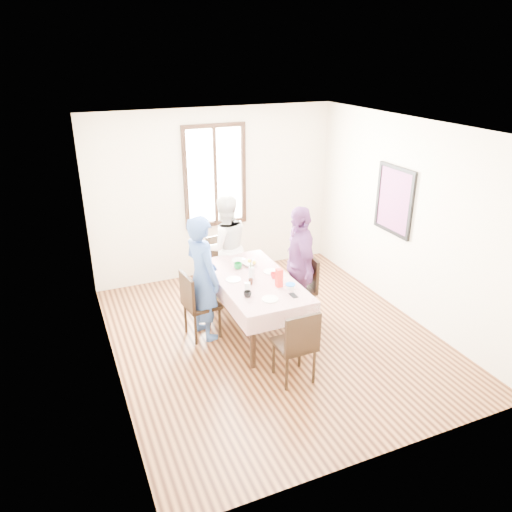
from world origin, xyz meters
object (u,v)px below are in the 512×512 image
object	(u,v)px
dining_table	(255,305)
person_far	(225,247)
chair_right	(298,289)
person_left	(202,278)
chair_left	(202,304)
chair_near	(294,344)
person_right	(298,265)
chair_far	(225,267)

from	to	relation	value
dining_table	person_far	size ratio (longest dim) A/B	1.05
chair_right	person_left	size ratio (longest dim) A/B	0.55
chair_left	person_left	size ratio (longest dim) A/B	0.55
chair_right	chair_left	bearing A→B (deg)	92.49
chair_left	person_left	xyz separation A→B (m)	(0.02, -0.00, 0.37)
chair_right	chair_near	size ratio (longest dim) A/B	1.00
person_left	dining_table	bearing A→B (deg)	-117.72
dining_table	person_left	world-z (taller)	person_left
chair_left	chair_near	bearing A→B (deg)	21.20
person_left	chair_right	bearing A→B (deg)	-108.88
chair_left	person_far	distance (m)	1.22
person_right	chair_far	bearing A→B (deg)	-136.25
chair_far	chair_right	bearing A→B (deg)	113.15
dining_table	chair_near	distance (m)	1.14
chair_left	person_far	size ratio (longest dim) A/B	0.58
chair_far	person_far	distance (m)	0.33
chair_right	person_right	size ratio (longest dim) A/B	0.55
chair_far	chair_near	size ratio (longest dim) A/B	1.00
chair_far	person_right	size ratio (longest dim) A/B	0.55
chair_near	person_right	xyz separation A→B (m)	(0.66, 1.19, 0.37)
dining_table	chair_far	xyz separation A→B (m)	(0.00, 1.14, 0.08)
chair_right	chair_far	distance (m)	1.28
chair_near	person_far	bearing A→B (deg)	89.90
person_far	dining_table	bearing A→B (deg)	91.37
chair_near	person_left	bearing A→B (deg)	116.85
chair_near	person_right	world-z (taller)	person_right
chair_far	person_far	world-z (taller)	person_far
chair_near	chair_left	bearing A→B (deg)	117.48
chair_right	chair_near	world-z (taller)	same
person_right	chair_near	bearing A→B (deg)	-16.36
chair_left	person_right	world-z (taller)	person_right
chair_left	chair_right	distance (m)	1.36
person_far	chair_right	bearing A→B (deg)	123.74
chair_far	person_far	size ratio (longest dim) A/B	0.58
person_left	person_right	xyz separation A→B (m)	(1.32, -0.10, -0.01)
chair_right	person_far	xyz separation A→B (m)	(-0.68, 1.07, 0.33)
dining_table	chair_left	xyz separation A→B (m)	(-0.68, 0.16, 0.08)
dining_table	person_right	bearing A→B (deg)	4.50
dining_table	person_far	xyz separation A→B (m)	(0.00, 1.12, 0.41)
chair_left	chair_far	bearing A→B (deg)	139.12
chair_left	chair_right	xyz separation A→B (m)	(1.35, -0.10, 0.00)
chair_right	person_left	bearing A→B (deg)	92.43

